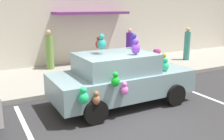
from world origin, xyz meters
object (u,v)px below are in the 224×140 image
at_px(pedestrian_near_shopfront, 50,51).
at_px(pedestrian_walking_past, 187,45).
at_px(teddy_bear_on_sidewalk, 127,70).
at_px(pedestrian_by_lamp, 129,46).
at_px(plush_covered_car, 120,78).

height_order(pedestrian_near_shopfront, pedestrian_walking_past, pedestrian_near_shopfront).
relative_size(teddy_bear_on_sidewalk, pedestrian_by_lamp, 0.37).
relative_size(teddy_bear_on_sidewalk, pedestrian_walking_past, 0.36).
xyz_separation_m(teddy_bear_on_sidewalk, pedestrian_near_shopfront, (-2.31, 2.74, 0.54)).
bearing_deg(pedestrian_walking_past, pedestrian_near_shopfront, 168.35).
height_order(plush_covered_car, pedestrian_walking_past, plush_covered_car).
xyz_separation_m(plush_covered_car, pedestrian_walking_past, (5.92, 3.35, 0.12)).
distance_m(pedestrian_walking_past, pedestrian_by_lamp, 2.97).
distance_m(pedestrian_near_shopfront, pedestrian_by_lamp, 4.07).
xyz_separation_m(pedestrian_walking_past, pedestrian_by_lamp, (-2.67, 1.30, -0.02)).
height_order(teddy_bear_on_sidewalk, pedestrian_near_shopfront, pedestrian_near_shopfront).
distance_m(plush_covered_car, teddy_bear_on_sidewalk, 2.52).
distance_m(teddy_bear_on_sidewalk, pedestrian_walking_past, 4.66).
bearing_deg(pedestrian_near_shopfront, pedestrian_walking_past, -11.65).
bearing_deg(plush_covered_car, pedestrian_walking_past, 29.48).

